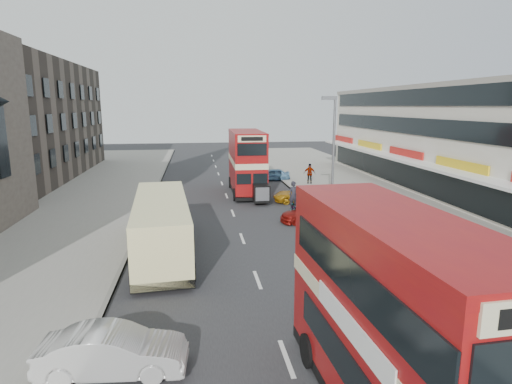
{
  "coord_description": "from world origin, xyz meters",
  "views": [
    {
      "loc": [
        -2.57,
        -9.39,
        7.5
      ],
      "look_at": [
        -0.24,
        6.76,
        4.2
      ],
      "focal_mm": 29.94,
      "sensor_mm": 36.0,
      "label": 1
    }
  ],
  "objects_px": {
    "street_lamp": "(332,147)",
    "car_left_front": "(113,351)",
    "cyclist": "(294,202)",
    "car_right_b": "(299,195)",
    "bus_main": "(394,322)",
    "pedestrian_near": "(378,215)",
    "bus_second": "(247,162)",
    "car_right_c": "(272,175)",
    "car_right_a": "(311,213)",
    "coach": "(162,224)",
    "pedestrian_far": "(309,173)"
  },
  "relations": [
    {
      "from": "street_lamp",
      "to": "car_left_front",
      "type": "xyz_separation_m",
      "value": [
        -11.54,
        -16.0,
        -4.1
      ]
    },
    {
      "from": "car_left_front",
      "to": "cyclist",
      "type": "bearing_deg",
      "value": -23.95
    },
    {
      "from": "car_left_front",
      "to": "car_right_b",
      "type": "xyz_separation_m",
      "value": [
        10.56,
        20.79,
        -0.1
      ]
    },
    {
      "from": "bus_main",
      "to": "pedestrian_near",
      "type": "height_order",
      "value": "bus_main"
    },
    {
      "from": "bus_second",
      "to": "cyclist",
      "type": "height_order",
      "value": "bus_second"
    },
    {
      "from": "car_left_front",
      "to": "car_right_c",
      "type": "relative_size",
      "value": 1.15
    },
    {
      "from": "car_left_front",
      "to": "car_right_a",
      "type": "height_order",
      "value": "car_left_front"
    },
    {
      "from": "bus_main",
      "to": "cyclist",
      "type": "bearing_deg",
      "value": -99.28
    },
    {
      "from": "cyclist",
      "to": "bus_second",
      "type": "bearing_deg",
      "value": 104.64
    },
    {
      "from": "coach",
      "to": "pedestrian_near",
      "type": "height_order",
      "value": "coach"
    },
    {
      "from": "bus_second",
      "to": "car_right_c",
      "type": "bearing_deg",
      "value": -117.55
    },
    {
      "from": "bus_main",
      "to": "car_right_b",
      "type": "relative_size",
      "value": 2.18
    },
    {
      "from": "street_lamp",
      "to": "car_left_front",
      "type": "height_order",
      "value": "street_lamp"
    },
    {
      "from": "car_right_b",
      "to": "pedestrian_far",
      "type": "xyz_separation_m",
      "value": [
        2.78,
        7.25,
        0.53
      ]
    },
    {
      "from": "car_right_a",
      "to": "cyclist",
      "type": "relative_size",
      "value": 1.74
    },
    {
      "from": "cyclist",
      "to": "coach",
      "type": "bearing_deg",
      "value": -142.31
    },
    {
      "from": "street_lamp",
      "to": "bus_second",
      "type": "distance_m",
      "value": 10.26
    },
    {
      "from": "car_right_b",
      "to": "car_right_c",
      "type": "height_order",
      "value": "car_right_c"
    },
    {
      "from": "coach",
      "to": "street_lamp",
      "type": "bearing_deg",
      "value": 24.81
    },
    {
      "from": "car_right_a",
      "to": "pedestrian_near",
      "type": "height_order",
      "value": "pedestrian_near"
    },
    {
      "from": "car_right_c",
      "to": "cyclist",
      "type": "height_order",
      "value": "cyclist"
    },
    {
      "from": "car_right_b",
      "to": "bus_main",
      "type": "bearing_deg",
      "value": -5.58
    },
    {
      "from": "coach",
      "to": "car_right_b",
      "type": "xyz_separation_m",
      "value": [
        9.89,
        10.82,
        -1.01
      ]
    },
    {
      "from": "pedestrian_near",
      "to": "car_right_a",
      "type": "bearing_deg",
      "value": -65.0
    },
    {
      "from": "street_lamp",
      "to": "bus_second",
      "type": "xyz_separation_m",
      "value": [
        -4.66,
        8.91,
        -2.04
      ]
    },
    {
      "from": "bus_second",
      "to": "pedestrian_far",
      "type": "xyz_separation_m",
      "value": [
        6.46,
        3.13,
        -1.64
      ]
    },
    {
      "from": "pedestrian_far",
      "to": "car_right_a",
      "type": "bearing_deg",
      "value": -90.13
    },
    {
      "from": "bus_main",
      "to": "bus_second",
      "type": "relative_size",
      "value": 0.95
    },
    {
      "from": "bus_main",
      "to": "car_right_c",
      "type": "height_order",
      "value": "bus_main"
    },
    {
      "from": "coach",
      "to": "car_left_front",
      "type": "relative_size",
      "value": 2.5
    },
    {
      "from": "car_left_front",
      "to": "pedestrian_far",
      "type": "xyz_separation_m",
      "value": [
        13.34,
        28.04,
        0.43
      ]
    },
    {
      "from": "coach",
      "to": "car_right_b",
      "type": "bearing_deg",
      "value": 43.36
    },
    {
      "from": "car_left_front",
      "to": "pedestrian_far",
      "type": "relative_size",
      "value": 2.16
    },
    {
      "from": "bus_second",
      "to": "pedestrian_far",
      "type": "height_order",
      "value": "bus_second"
    },
    {
      "from": "bus_second",
      "to": "pedestrian_near",
      "type": "relative_size",
      "value": 5.29
    },
    {
      "from": "bus_main",
      "to": "car_right_a",
      "type": "xyz_separation_m",
      "value": [
        2.99,
        17.86,
        -2.02
      ]
    },
    {
      "from": "car_right_b",
      "to": "street_lamp",
      "type": "bearing_deg",
      "value": 14.83
    },
    {
      "from": "pedestrian_far",
      "to": "coach",
      "type": "bearing_deg",
      "value": -110.3
    },
    {
      "from": "street_lamp",
      "to": "car_left_front",
      "type": "bearing_deg",
      "value": -125.81
    },
    {
      "from": "pedestrian_far",
      "to": "cyclist",
      "type": "distance_m",
      "value": 11.56
    },
    {
      "from": "bus_main",
      "to": "bus_second",
      "type": "height_order",
      "value": "bus_second"
    },
    {
      "from": "coach",
      "to": "car_left_front",
      "type": "xyz_separation_m",
      "value": [
        -0.67,
        -9.97,
        -0.91
      ]
    },
    {
      "from": "bus_main",
      "to": "bus_second",
      "type": "bearing_deg",
      "value": -92.55
    },
    {
      "from": "bus_main",
      "to": "pedestrian_far",
      "type": "distance_m",
      "value": 31.65
    },
    {
      "from": "car_right_b",
      "to": "cyclist",
      "type": "bearing_deg",
      "value": -16.88
    },
    {
      "from": "street_lamp",
      "to": "cyclist",
      "type": "distance_m",
      "value": 4.71
    },
    {
      "from": "pedestrian_near",
      "to": "cyclist",
      "type": "xyz_separation_m",
      "value": [
        -4.01,
        5.02,
        -0.19
      ]
    },
    {
      "from": "car_left_front",
      "to": "car_right_b",
      "type": "relative_size",
      "value": 1.0
    },
    {
      "from": "car_left_front",
      "to": "bus_second",
      "type": "bearing_deg",
      "value": -11.16
    },
    {
      "from": "bus_second",
      "to": "car_right_a",
      "type": "xyz_separation_m",
      "value": [
        2.98,
        -9.96,
        -2.16
      ]
    }
  ]
}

